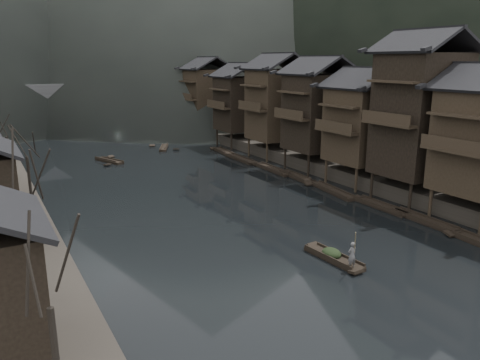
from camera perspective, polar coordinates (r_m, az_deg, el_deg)
water at (r=33.75m, az=8.46°, el=-9.05°), size 300.00×300.00×0.00m
right_bank at (r=85.04m, az=10.62°, el=5.77°), size 40.00×200.00×1.80m
stilt_houses at (r=57.14m, az=10.60°, el=9.56°), size 9.00×67.60×16.40m
bare_trees at (r=33.45m, az=-24.85°, el=1.25°), size 3.95×43.07×7.90m
moored_sampans at (r=51.95m, az=9.01°, el=-0.41°), size 2.36×48.86×0.47m
midriver_boats at (r=75.00m, az=-14.71°, el=3.87°), size 12.89×28.65×0.44m
stone_bridge at (r=98.47m, az=-18.36°, el=8.92°), size 40.00×6.00×9.00m
hero_sampan at (r=33.14m, az=11.34°, el=-9.26°), size 1.44×5.39×0.44m
cargo_heap at (r=33.09m, az=11.13°, el=-8.17°), size 1.18×1.54×0.71m
boatman at (r=31.35m, az=13.51°, el=-8.51°), size 0.67×0.44×1.83m
bamboo_pole at (r=30.57m, az=14.08°, el=-3.87°), size 1.43×1.46×3.44m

